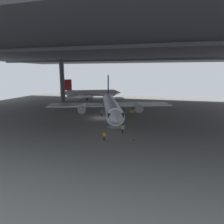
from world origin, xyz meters
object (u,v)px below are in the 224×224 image
crew_worker_by_stairs (123,129)px  traffic_cone_orange (134,138)px  crew_worker_near_nose (104,136)px  boarding_stairs (116,125)px  baggage_tug (132,111)px  airplane_main (111,105)px  airplane_distant (90,93)px

crew_worker_by_stairs → traffic_cone_orange: 4.43m
crew_worker_near_nose → boarding_stairs: bearing=89.5°
boarding_stairs → baggage_tug: bearing=88.1°
traffic_cone_orange → baggage_tug: (-4.51, 25.20, 0.23)m
airplane_main → crew_worker_near_nose: airplane_main is taller
crew_worker_by_stairs → baggage_tug: (-1.62, 21.92, -0.47)m
boarding_stairs → crew_worker_near_nose: (-0.07, -9.01, 0.25)m
boarding_stairs → baggage_tug: size_ratio=2.09×
crew_worker_near_nose → airplane_distant: (-23.09, 51.95, 2.08)m
crew_worker_by_stairs → airplane_distant: airplane_distant is taller
boarding_stairs → crew_worker_by_stairs: size_ratio=2.69×
traffic_cone_orange → baggage_tug: baggage_tug is taller
baggage_tug → airplane_distant: bearing=133.8°
crew_worker_near_nose → airplane_distant: 56.89m
boarding_stairs → airplane_distant: size_ratio=0.17×
airplane_main → traffic_cone_orange: (9.10, -16.46, -3.17)m
crew_worker_near_nose → traffic_cone_orange: 5.61m
baggage_tug → boarding_stairs: bearing=-91.9°
crew_worker_by_stairs → airplane_main: bearing=115.2°
traffic_cone_orange → boarding_stairs: bearing=126.2°
crew_worker_near_nose → traffic_cone_orange: (5.20, 2.00, -0.69)m
airplane_main → baggage_tug: bearing=62.3°
airplane_main → crew_worker_by_stairs: 14.77m
airplane_distant → boarding_stairs: bearing=-61.7°
airplane_main → crew_worker_near_nose: size_ratio=20.85×
traffic_cone_orange → baggage_tug: bearing=100.1°
airplane_main → crew_worker_near_nose: 19.02m
airplane_main → crew_worker_by_stairs: size_ratio=20.63×
crew_worker_by_stairs → baggage_tug: 21.99m
crew_worker_near_nose → traffic_cone_orange: size_ratio=2.86×
boarding_stairs → crew_worker_by_stairs: bearing=-59.1°
boarding_stairs → crew_worker_by_stairs: boarding_stairs is taller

